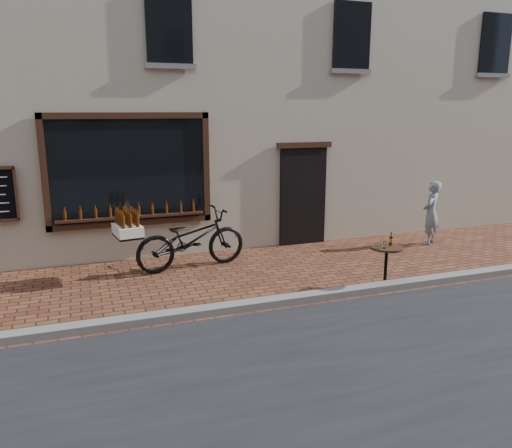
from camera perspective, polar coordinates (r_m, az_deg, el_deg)
name	(u,v)px	position (r m, az deg, el deg)	size (l,w,h in m)	color
ground	(284,309)	(7.86, 3.22, -9.68)	(90.00, 90.00, 0.00)	#52281A
kerb	(279,301)	(8.01, 2.67, -8.77)	(90.00, 0.25, 0.12)	slate
shop_building	(187,29)	(13.62, -7.92, 21.17)	(28.00, 6.20, 10.00)	#BBAC93
cargo_bicycle	(189,239)	(9.70, -7.66, -1.70)	(2.60, 1.08, 1.23)	black
bistro_table	(386,258)	(8.93, 14.67, -3.79)	(0.56, 0.56, 0.97)	black
pedestrian	(431,213)	(12.04, 19.38, 1.22)	(0.53, 0.35, 1.46)	gray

